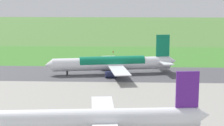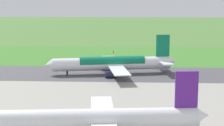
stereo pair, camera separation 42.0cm
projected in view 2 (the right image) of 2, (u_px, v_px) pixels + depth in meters
ground_plane at (103, 74)px, 157.44m from camera, size 800.00×800.00×0.00m
runway_asphalt at (103, 74)px, 157.44m from camera, size 600.00×30.79×0.06m
grass_verge_foreground at (109, 57)px, 199.46m from camera, size 600.00×80.00×0.04m
airliner_main at (113, 63)px, 156.54m from camera, size 53.90×44.36×15.88m
airliner_parked_mid at (101, 119)px, 87.52m from camera, size 51.02×41.82×14.89m
no_stopping_sign at (113, 53)px, 201.01m from camera, size 0.60×0.10×2.71m
traffic_cone_orange at (106, 57)px, 197.98m from camera, size 0.40×0.40×0.55m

